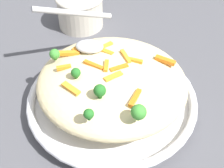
# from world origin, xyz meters

# --- Properties ---
(ground_plane) EXTENTS (2.40, 2.40, 0.00)m
(ground_plane) POSITION_xyz_m (0.00, 0.00, 0.00)
(ground_plane) COLOR #4C4C51
(serving_bowl) EXTENTS (0.34, 0.34, 0.04)m
(serving_bowl) POSITION_xyz_m (0.00, 0.00, 0.02)
(serving_bowl) COLOR silver
(serving_bowl) RESTS_ON ground_plane
(pasta_mound) EXTENTS (0.29, 0.28, 0.08)m
(pasta_mound) POSITION_xyz_m (0.00, 0.00, 0.07)
(pasta_mound) COLOR beige
(pasta_mound) RESTS_ON serving_bowl
(carrot_piece_0) EXTENTS (0.01, 0.03, 0.01)m
(carrot_piece_0) POSITION_xyz_m (0.01, 0.00, 0.11)
(carrot_piece_0) COLOR orange
(carrot_piece_0) RESTS_ON pasta_mound
(carrot_piece_1) EXTENTS (0.03, 0.03, 0.01)m
(carrot_piece_1) POSITION_xyz_m (-0.01, -0.00, 0.11)
(carrot_piece_1) COLOR orange
(carrot_piece_1) RESTS_ON pasta_mound
(carrot_piece_2) EXTENTS (0.04, 0.02, 0.01)m
(carrot_piece_2) POSITION_xyz_m (0.03, 0.00, 0.11)
(carrot_piece_2) COLOR orange
(carrot_piece_2) RESTS_ON pasta_mound
(carrot_piece_3) EXTENTS (0.03, 0.03, 0.01)m
(carrot_piece_3) POSITION_xyz_m (-0.01, 0.02, 0.11)
(carrot_piece_3) COLOR orange
(carrot_piece_3) RESTS_ON pasta_mound
(carrot_piece_4) EXTENTS (0.04, 0.02, 0.01)m
(carrot_piece_4) POSITION_xyz_m (0.09, -0.03, 0.10)
(carrot_piece_4) COLOR orange
(carrot_piece_4) RESTS_ON pasta_mound
(carrot_piece_5) EXTENTS (0.02, 0.02, 0.01)m
(carrot_piece_5) POSITION_xyz_m (0.02, -0.07, 0.10)
(carrot_piece_5) COLOR orange
(carrot_piece_5) RESTS_ON pasta_mound
(carrot_piece_6) EXTENTS (0.04, 0.02, 0.01)m
(carrot_piece_6) POSITION_xyz_m (-0.10, -0.04, 0.10)
(carrot_piece_6) COLOR orange
(carrot_piece_6) RESTS_ON pasta_mound
(carrot_piece_7) EXTENTS (0.03, 0.02, 0.01)m
(carrot_piece_7) POSITION_xyz_m (0.09, 0.01, 0.10)
(carrot_piece_7) COLOR orange
(carrot_piece_7) RESTS_ON pasta_mound
(carrot_piece_8) EXTENTS (0.03, 0.01, 0.01)m
(carrot_piece_8) POSITION_xyz_m (-0.04, -0.03, 0.11)
(carrot_piece_8) COLOR orange
(carrot_piece_8) RESTS_ON pasta_mound
(carrot_piece_9) EXTENTS (0.02, 0.04, 0.01)m
(carrot_piece_9) POSITION_xyz_m (0.08, -0.06, 0.10)
(carrot_piece_9) COLOR orange
(carrot_piece_9) RESTS_ON pasta_mound
(carrot_piece_10) EXTENTS (0.04, 0.02, 0.01)m
(carrot_piece_10) POSITION_xyz_m (0.02, -0.05, 0.11)
(carrot_piece_10) COLOR orange
(carrot_piece_10) RESTS_ON pasta_mound
(carrot_piece_11) EXTENTS (0.04, 0.03, 0.01)m
(carrot_piece_11) POSITION_xyz_m (0.06, 0.06, 0.10)
(carrot_piece_11) COLOR orange
(carrot_piece_11) RESTS_ON pasta_mound
(carrot_piece_12) EXTENTS (0.03, 0.04, 0.01)m
(carrot_piece_12) POSITION_xyz_m (-0.02, -0.03, 0.11)
(carrot_piece_12) COLOR orange
(carrot_piece_12) RESTS_ON pasta_mound
(carrot_piece_13) EXTENTS (0.02, 0.04, 0.01)m
(carrot_piece_13) POSITION_xyz_m (-0.05, 0.07, 0.10)
(carrot_piece_13) COLOR orange
(carrot_piece_13) RESTS_ON pasta_mound
(broccoli_floret_0) EXTENTS (0.03, 0.03, 0.03)m
(broccoli_floret_0) POSITION_xyz_m (-0.06, 0.11, 0.12)
(broccoli_floret_0) COLOR #377928
(broccoli_floret_0) RESTS_ON pasta_mound
(broccoli_floret_1) EXTENTS (0.02, 0.02, 0.02)m
(broccoli_floret_1) POSITION_xyz_m (0.06, 0.03, 0.12)
(broccoli_floret_1) COLOR #205B1C
(broccoli_floret_1) RESTS_ON pasta_mound
(broccoli_floret_2) EXTENTS (0.02, 0.02, 0.02)m
(broccoli_floret_2) POSITION_xyz_m (0.02, 0.12, 0.11)
(broccoli_floret_2) COLOR #205B1C
(broccoli_floret_2) RESTS_ON pasta_mound
(broccoli_floret_3) EXTENTS (0.02, 0.02, 0.03)m
(broccoli_floret_3) POSITION_xyz_m (0.01, 0.07, 0.12)
(broccoli_floret_3) COLOR #205B1C
(broccoli_floret_3) RESTS_ON pasta_mound
(broccoli_floret_4) EXTENTS (0.02, 0.02, 0.02)m
(broccoli_floret_4) POSITION_xyz_m (0.11, -0.02, 0.11)
(broccoli_floret_4) COLOR #377928
(broccoli_floret_4) RESTS_ON pasta_mound
(serving_spoon) EXTENTS (0.15, 0.14, 0.07)m
(serving_spoon) POSITION_xyz_m (0.07, -0.08, 0.12)
(serving_spoon) COLOR #B7B7BC
(serving_spoon) RESTS_ON pasta_mound
(companion_bowl) EXTENTS (0.13, 0.13, 0.09)m
(companion_bowl) POSITION_xyz_m (0.13, -0.29, 0.05)
(companion_bowl) COLOR beige
(companion_bowl) RESTS_ON ground_plane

